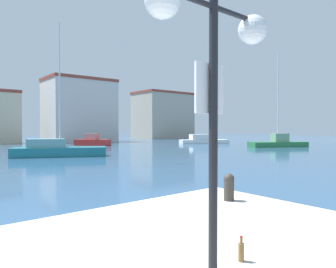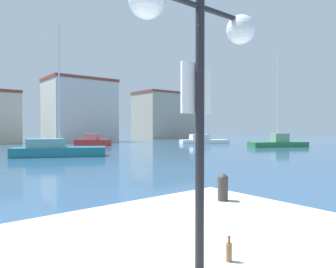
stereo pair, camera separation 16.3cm
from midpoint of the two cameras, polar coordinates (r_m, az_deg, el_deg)
The scene contains 10 objects.
water at distance 32.66m, azimuth -3.63°, elevation -3.24°, with size 160.00×160.00×0.00m, color #2D5175.
lamppost at distance 3.57m, azimuth 7.27°, elevation 17.18°, with size 1.78×0.36×3.98m.
bottle at distance 4.06m, azimuth 12.42°, elevation -20.45°, with size 0.07×0.07×0.31m.
mooring_bollard at distance 7.01m, azimuth 10.77°, elevation -9.42°, with size 0.24×0.24×0.60m.
sailboat_teal_distant_north at distance 28.54m, azimuth -19.69°, elevation -2.73°, with size 7.95×5.36×11.68m.
sailboat_green_behind_lamppost at distance 42.84m, azimuth 19.82°, elevation -1.47°, with size 7.70×5.61×12.51m.
motorboat_white_center_channel at distance 49.33m, azimuth 6.54°, elevation -1.13°, with size 7.92×5.74×1.45m.
motorboat_red_far_right at distance 44.80m, azimuth -13.71°, elevation -1.31°, with size 4.15×5.13×1.67m.
yacht_club at distance 56.35m, azimuth -15.90°, elevation 4.20°, with size 11.27×8.04×11.00m.
waterfront_apartments at distance 73.07m, azimuth -0.79°, elevation 3.46°, with size 12.81×8.80×10.76m.
Camera 2 is at (-3.72, -6.65, 2.54)m, focal length 32.95 mm.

